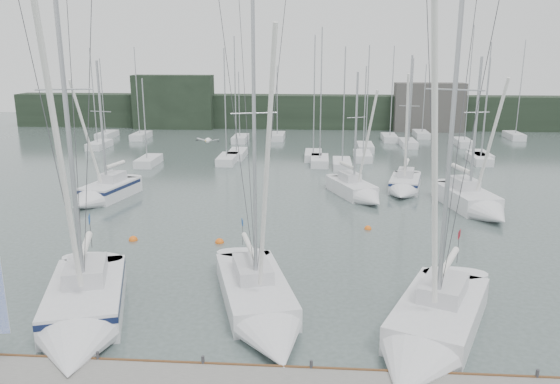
{
  "coord_description": "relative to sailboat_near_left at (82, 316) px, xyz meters",
  "views": [
    {
      "loc": [
        2.16,
        -21.71,
        11.64
      ],
      "look_at": [
        0.19,
        5.0,
        4.65
      ],
      "focal_mm": 35.0,
      "sensor_mm": 36.0,
      "label": 1
    }
  ],
  "objects": [
    {
      "name": "ground",
      "position": [
        7.83,
        1.26,
        -0.67
      ],
      "size": [
        160.0,
        160.0,
        0.0
      ],
      "primitive_type": "plane",
      "color": "#43524E",
      "rests_on": "ground"
    },
    {
      "name": "far_treeline",
      "position": [
        7.83,
        63.26,
        1.83
      ],
      "size": [
        90.0,
        4.0,
        5.0
      ],
      "primitive_type": "cube",
      "color": "black",
      "rests_on": "ground"
    },
    {
      "name": "far_building_left",
      "position": [
        -12.17,
        61.26,
        3.33
      ],
      "size": [
        12.0,
        3.0,
        8.0
      ],
      "primitive_type": "cube",
      "color": "black",
      "rests_on": "ground"
    },
    {
      "name": "far_building_right",
      "position": [
        25.83,
        61.26,
        2.83
      ],
      "size": [
        10.0,
        3.0,
        7.0
      ],
      "primitive_type": "cube",
      "color": "#464340",
      "rests_on": "ground"
    },
    {
      "name": "mast_forest",
      "position": [
        9.59,
        44.21,
        -0.2
      ],
      "size": [
        57.03,
        25.66,
        14.59
      ],
      "color": "silver",
      "rests_on": "ground"
    },
    {
      "name": "sailboat_near_left",
      "position": [
        0.0,
        0.0,
        0.0
      ],
      "size": [
        5.94,
        10.16,
        17.03
      ],
      "rotation": [
        0.0,
        0.0,
        0.3
      ],
      "color": "silver",
      "rests_on": "ground"
    },
    {
      "name": "sailboat_near_center",
      "position": [
        7.63,
        1.29,
        -0.16
      ],
      "size": [
        5.66,
        10.63,
        15.32
      ],
      "rotation": [
        0.0,
        0.0,
        0.28
      ],
      "color": "silver",
      "rests_on": "ground"
    },
    {
      "name": "sailboat_near_right",
      "position": [
        14.43,
        -0.53,
        -0.07
      ],
      "size": [
        6.76,
        10.2,
        17.22
      ],
      "rotation": [
        0.0,
        0.0,
        -0.41
      ],
      "color": "silver",
      "rests_on": "ground"
    },
    {
      "name": "sailboat_mid_a",
      "position": [
        -7.2,
        19.97,
        -0.05
      ],
      "size": [
        4.15,
        7.66,
        11.69
      ],
      "rotation": [
        0.0,
        0.0,
        -0.22
      ],
      "color": "silver",
      "rests_on": "ground"
    },
    {
      "name": "sailboat_mid_c",
      "position": [
        13.23,
        22.29,
        -0.13
      ],
      "size": [
        4.93,
        7.47,
        10.69
      ],
      "rotation": [
        0.0,
        0.0,
        0.41
      ],
      "color": "silver",
      "rests_on": "ground"
    },
    {
      "name": "sailboat_mid_d",
      "position": [
        17.1,
        24.5,
        -0.12
      ],
      "size": [
        3.78,
        7.05,
        12.01
      ],
      "rotation": [
        0.0,
        0.0,
        -0.22
      ],
      "color": "silver",
      "rests_on": "ground"
    },
    {
      "name": "sailboat_mid_e",
      "position": [
        21.59,
        19.06,
        -0.05
      ],
      "size": [
        4.54,
        8.94,
        12.07
      ],
      "rotation": [
        0.0,
        0.0,
        0.22
      ],
      "color": "silver",
      "rests_on": "ground"
    },
    {
      "name": "buoy_a",
      "position": [
        3.87,
        11.26,
        -0.67
      ],
      "size": [
        0.56,
        0.56,
        0.56
      ],
      "primitive_type": "sphere",
      "color": "orange",
      "rests_on": "ground"
    },
    {
      "name": "buoy_b",
      "position": [
        13.32,
        14.62,
        -0.67
      ],
      "size": [
        0.48,
        0.48,
        0.48
      ],
      "primitive_type": "sphere",
      "color": "orange",
      "rests_on": "ground"
    },
    {
      "name": "buoy_c",
      "position": [
        -1.65,
        11.3,
        -0.67
      ],
      "size": [
        0.56,
        0.56,
        0.56
      ],
      "primitive_type": "sphere",
      "color": "orange",
      "rests_on": "ground"
    },
    {
      "name": "seagull",
      "position": [
        5.65,
        0.28,
        7.57
      ],
      "size": [
        0.93,
        0.44,
        0.18
      ],
      "rotation": [
        0.0,
        0.0,
        -0.27
      ],
      "color": "white",
      "rests_on": "ground"
    }
  ]
}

